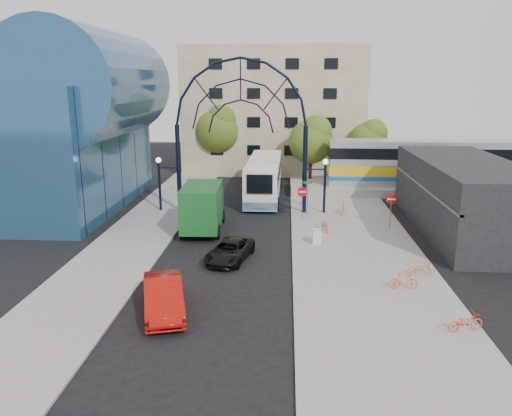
# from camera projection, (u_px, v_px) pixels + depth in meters

# --- Properties ---
(ground) EXTENTS (120.00, 120.00, 0.00)m
(ground) POSITION_uv_depth(u_px,v_px,m) (218.00, 280.00, 26.69)
(ground) COLOR black
(ground) RESTS_ON ground
(sidewalk_east) EXTENTS (8.00, 56.00, 0.12)m
(sidewalk_east) POSITION_uv_depth(u_px,v_px,m) (359.00, 256.00, 30.07)
(sidewalk_east) COLOR gray
(sidewalk_east) RESTS_ON ground
(plaza_west) EXTENTS (5.00, 50.00, 0.12)m
(plaza_west) POSITION_uv_depth(u_px,v_px,m) (133.00, 241.00, 32.87)
(plaza_west) COLOR gray
(plaza_west) RESTS_ON ground
(gateway_arch) EXTENTS (13.64, 0.44, 12.10)m
(gateway_arch) POSITION_uv_depth(u_px,v_px,m) (241.00, 104.00, 38.09)
(gateway_arch) COLOR black
(gateway_arch) RESTS_ON ground
(stop_sign) EXTENTS (0.80, 0.07, 2.50)m
(stop_sign) POSITION_uv_depth(u_px,v_px,m) (302.00, 195.00, 37.51)
(stop_sign) COLOR slate
(stop_sign) RESTS_ON sidewalk_east
(do_not_enter_sign) EXTENTS (0.76, 0.07, 2.48)m
(do_not_enter_sign) POSITION_uv_depth(u_px,v_px,m) (391.00, 203.00, 35.21)
(do_not_enter_sign) COLOR slate
(do_not_enter_sign) RESTS_ON sidewalk_east
(street_name_sign) EXTENTS (0.70, 0.70, 2.80)m
(street_name_sign) POSITION_uv_depth(u_px,v_px,m) (307.00, 191.00, 38.03)
(street_name_sign) COLOR slate
(street_name_sign) RESTS_ON sidewalk_east
(sandwich_board) EXTENTS (0.55, 0.61, 0.99)m
(sandwich_board) POSITION_uv_depth(u_px,v_px,m) (317.00, 235.00, 31.95)
(sandwich_board) COLOR white
(sandwich_board) RESTS_ON sidewalk_east
(transit_hall) EXTENTS (16.50, 18.00, 14.50)m
(transit_hall) POSITION_uv_depth(u_px,v_px,m) (54.00, 127.00, 40.44)
(transit_hall) COLOR #275077
(transit_hall) RESTS_ON ground
(commercial_block_east) EXTENTS (6.00, 16.00, 5.00)m
(commercial_block_east) POSITION_uv_depth(u_px,v_px,m) (464.00, 196.00, 34.78)
(commercial_block_east) COLOR black
(commercial_block_east) RESTS_ON ground
(apartment_block) EXTENTS (20.00, 12.10, 14.00)m
(apartment_block) POSITION_uv_depth(u_px,v_px,m) (274.00, 109.00, 58.63)
(apartment_block) COLOR tan
(apartment_block) RESTS_ON ground
(train_platform) EXTENTS (32.00, 5.00, 0.80)m
(train_platform) POSITION_uv_depth(u_px,v_px,m) (462.00, 190.00, 46.66)
(train_platform) COLOR gray
(train_platform) RESTS_ON ground
(train_car) EXTENTS (25.10, 3.05, 4.20)m
(train_car) POSITION_uv_depth(u_px,v_px,m) (465.00, 163.00, 46.04)
(train_car) COLOR #B7B7BC
(train_car) RESTS_ON train_platform
(tree_north_a) EXTENTS (4.48, 4.48, 7.00)m
(tree_north_a) POSITION_uv_depth(u_px,v_px,m) (312.00, 139.00, 50.24)
(tree_north_a) COLOR #382314
(tree_north_a) RESTS_ON ground
(tree_north_b) EXTENTS (5.12, 5.12, 8.00)m
(tree_north_b) POSITION_uv_depth(u_px,v_px,m) (219.00, 128.00, 54.54)
(tree_north_b) COLOR #382314
(tree_north_b) RESTS_ON ground
(tree_north_c) EXTENTS (4.16, 4.16, 6.50)m
(tree_north_c) POSITION_uv_depth(u_px,v_px,m) (369.00, 140.00, 51.90)
(tree_north_c) COLOR #382314
(tree_north_c) RESTS_ON ground
(city_bus) EXTENTS (3.09, 12.61, 3.45)m
(city_bus) POSITION_uv_depth(u_px,v_px,m) (264.00, 177.00, 45.21)
(city_bus) COLOR white
(city_bus) RESTS_ON ground
(green_truck) EXTENTS (2.88, 6.88, 3.42)m
(green_truck) POSITION_uv_depth(u_px,v_px,m) (203.00, 207.00, 35.17)
(green_truck) COLOR black
(green_truck) RESTS_ON ground
(black_suv) EXTENTS (2.94, 4.69, 1.21)m
(black_suv) POSITION_uv_depth(u_px,v_px,m) (230.00, 251.00, 29.43)
(black_suv) COLOR black
(black_suv) RESTS_ON ground
(red_sedan) EXTENTS (2.98, 5.17, 1.61)m
(red_sedan) POSITION_uv_depth(u_px,v_px,m) (164.00, 296.00, 22.73)
(red_sedan) COLOR #B0110A
(red_sedan) RESTS_ON ground
(bike_near_a) EXTENTS (0.90, 1.69, 0.85)m
(bike_near_a) POSITION_uv_depth(u_px,v_px,m) (325.00, 225.00, 34.82)
(bike_near_a) COLOR orange
(bike_near_a) RESTS_ON sidewalk_east
(bike_near_b) EXTENTS (0.79, 1.76, 1.02)m
(bike_near_b) POSITION_uv_depth(u_px,v_px,m) (343.00, 207.00, 39.37)
(bike_near_b) COLOR orange
(bike_near_b) RESTS_ON sidewalk_east
(bike_far_a) EXTENTS (1.59, 0.79, 0.80)m
(bike_far_a) POSITION_uv_depth(u_px,v_px,m) (421.00, 268.00, 26.88)
(bike_far_a) COLOR orange
(bike_far_a) RESTS_ON sidewalk_east
(bike_far_b) EXTENTS (1.47, 0.45, 0.88)m
(bike_far_b) POSITION_uv_depth(u_px,v_px,m) (403.00, 281.00, 25.13)
(bike_far_b) COLOR #E9562E
(bike_far_b) RESTS_ON sidewalk_east
(bike_far_c) EXTENTS (1.69, 0.96, 0.84)m
(bike_far_c) POSITION_uv_depth(u_px,v_px,m) (465.00, 322.00, 20.89)
(bike_far_c) COLOR red
(bike_far_c) RESTS_ON sidewalk_east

